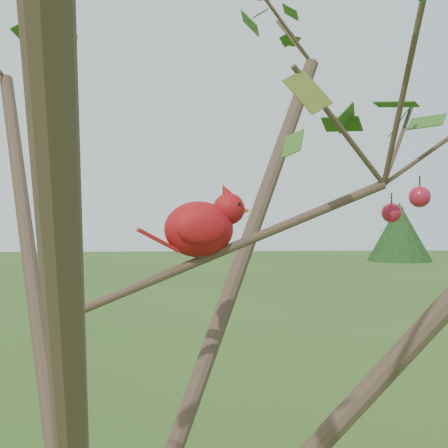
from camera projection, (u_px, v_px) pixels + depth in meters
name	position (u px, v px, depth m)	size (l,w,h in m)	color
crabapple_tree	(98.00, 226.00, 0.95)	(2.35, 2.05, 2.95)	#3B291F
cardinal	(203.00, 226.00, 1.07)	(0.22, 0.13, 0.16)	#A3120E
distant_trees	(207.00, 239.00, 24.11)	(36.17, 14.78, 3.20)	#3B291F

